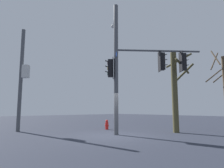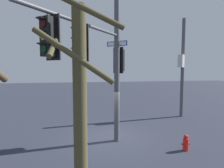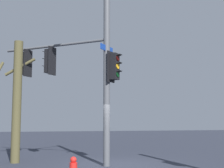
% 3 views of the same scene
% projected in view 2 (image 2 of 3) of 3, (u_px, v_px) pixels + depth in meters
% --- Properties ---
extents(ground_plane, '(80.00, 80.00, 0.00)m').
position_uv_depth(ground_plane, '(111.00, 138.00, 9.87)').
color(ground_plane, '#292D3A').
extents(main_signal_pole_assembly, '(5.75, 4.89, 8.27)m').
position_uv_depth(main_signal_pole_assembly, '(109.00, 49.00, 8.12)').
color(main_signal_pole_assembly, '#4C4F54').
rests_on(main_signal_pole_assembly, ground).
extents(secondary_pole_assembly, '(0.68, 0.62, 7.34)m').
position_uv_depth(secondary_pole_assembly, '(182.00, 67.00, 13.90)').
color(secondary_pole_assembly, '#4C4F54').
rests_on(secondary_pole_assembly, ground).
extents(fire_hydrant, '(0.38, 0.24, 0.73)m').
position_uv_depth(fire_hydrant, '(186.00, 143.00, 8.32)').
color(fire_hydrant, red).
rests_on(fire_hydrant, ground).
extents(bare_tree_corner, '(2.17, 1.91, 5.45)m').
position_uv_depth(bare_tree_corner, '(79.00, 96.00, 5.21)').
color(bare_tree_corner, '#4C462B').
rests_on(bare_tree_corner, ground).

